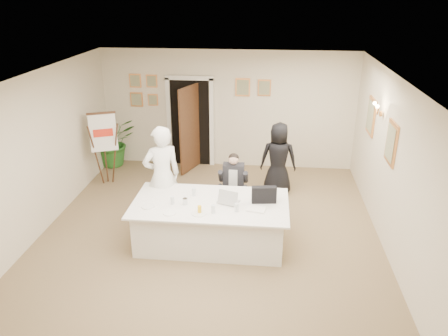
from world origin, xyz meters
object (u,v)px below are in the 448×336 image
laptop (228,194)px  oj_glass (200,210)px  seated_man (233,185)px  standing_woman (278,159)px  conference_table (211,223)px  steel_jug (185,201)px  potted_palm (113,142)px  standing_man (162,176)px  laptop_bag (264,195)px  flip_chart (105,152)px  paper_stack (256,209)px

laptop → oj_glass: bearing=-114.4°
seated_man → laptop: (0.00, -1.00, 0.28)m
standing_woman → oj_glass: 2.81m
seated_man → conference_table: bearing=-105.3°
standing_woman → oj_glass: size_ratio=11.95×
oj_glass → standing_woman: bearing=63.1°
steel_jug → potted_palm: bearing=125.6°
standing_woman → oj_glass: bearing=65.2°
potted_palm → steel_jug: (2.46, -3.43, 0.23)m
standing_woman → laptop: bearing=69.6°
conference_table → laptop: (0.30, 0.05, 0.52)m
standing_woman → conference_table: bearing=63.6°
standing_man → laptop_bag: 1.92m
laptop_bag → standing_man: bearing=156.5°
conference_table → flip_chart: 3.44m
flip_chart → standing_woman: size_ratio=1.05×
standing_woman → laptop: standing_woman is taller
laptop_bag → flip_chart: bearing=141.5°
steel_jug → oj_glass: bearing=-44.2°
paper_stack → steel_jug: steel_jug is taller
potted_palm → oj_glass: bearing=-53.6°
laptop_bag → steel_jug: 1.31m
conference_table → standing_man: (-0.96, 0.63, 0.55)m
paper_stack → oj_glass: (-0.89, -0.20, 0.05)m
paper_stack → steel_jug: 1.18m
standing_woman → laptop_bag: bearing=84.6°
flip_chart → standing_man: standing_man is taller
seated_man → paper_stack: (0.48, -1.24, 0.16)m
conference_table → oj_glass: bearing=-107.2°
standing_man → laptop: (1.26, -0.57, -0.03)m
conference_table → laptop_bag: 1.04m
flip_chart → steel_jug: 3.20m
standing_man → oj_glass: standing_man is taller
potted_palm → steel_jug: potted_palm is taller
standing_woman → paper_stack: 2.34m
seated_man → standing_man: bearing=-160.6°
seated_man → standing_man: standing_man is taller
flip_chart → laptop_bag: flip_chart is taller
seated_man → laptop_bag: seated_man is taller
standing_woman → potted_palm: standing_woman is taller
conference_table → seated_man: (0.30, 1.06, 0.24)m
seated_man → laptop: seated_man is taller
laptop_bag → conference_table: bearing=178.7°
laptop → laptop_bag: size_ratio=0.88×
laptop_bag → oj_glass: 1.12m
conference_table → flip_chart: flip_chart is taller
standing_man → standing_woman: bearing=-174.0°
flip_chart → potted_palm: (-0.24, 1.13, -0.16)m
standing_man → laptop: standing_man is taller
potted_palm → laptop_bag: size_ratio=2.93×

